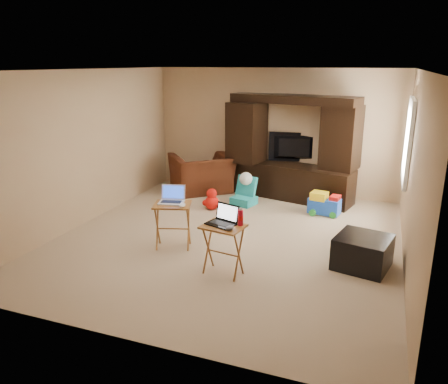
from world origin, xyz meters
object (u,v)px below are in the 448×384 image
at_px(television, 294,148).
at_px(tray_table_right, 223,250).
at_px(mouse_left, 182,205).
at_px(push_toy, 324,203).
at_px(child_rocker, 244,191).
at_px(mouse_right, 230,228).
at_px(tray_table_left, 173,226).
at_px(water_bottle, 241,218).
at_px(recliner, 202,174).
at_px(ottoman, 363,252).
at_px(laptop_left, 171,195).
at_px(laptop_right, 221,216).
at_px(plush_toy, 212,199).
at_px(entertainment_center, 292,148).

height_order(television, tray_table_right, television).
bearing_deg(mouse_left, push_toy, 53.92).
distance_m(child_rocker, mouse_right, 3.03).
height_order(child_rocker, push_toy, child_rocker).
bearing_deg(tray_table_left, water_bottle, -38.25).
relative_size(recliner, tray_table_left, 1.78).
bearing_deg(mouse_left, ottoman, 8.37).
height_order(recliner, ottoman, recliner).
xyz_separation_m(laptop_left, laptop_right, (0.96, -0.54, -0.01)).
relative_size(plush_toy, laptop_left, 1.15).
bearing_deg(recliner, plush_toy, 80.33).
xyz_separation_m(tray_table_left, laptop_right, (0.93, -0.51, 0.44)).
bearing_deg(television, ottoman, 108.65).
xyz_separation_m(television, laptop_right, (-0.14, -3.75, -0.19)).
bearing_deg(plush_toy, child_rocker, 46.06).
bearing_deg(mouse_left, entertainment_center, 73.98).
distance_m(plush_toy, mouse_right, 2.76).
xyz_separation_m(plush_toy, push_toy, (1.97, 0.44, 0.00)).
height_order(recliner, push_toy, recliner).
distance_m(tray_table_right, laptop_left, 1.23).
bearing_deg(mouse_left, tray_table_right, -30.35).
bearing_deg(ottoman, tray_table_left, -173.74).
xyz_separation_m(ottoman, tray_table_left, (-2.62, -0.29, 0.12)).
height_order(tray_table_right, mouse_right, mouse_right).
xyz_separation_m(child_rocker, tray_table_left, (-0.35, -2.26, 0.07)).
bearing_deg(tray_table_right, ottoman, 35.23).
xyz_separation_m(tray_table_right, mouse_right, (0.13, -0.12, 0.36)).
distance_m(ottoman, water_bottle, 1.72).
height_order(child_rocker, mouse_left, mouse_left).
relative_size(laptop_left, laptop_right, 1.02).
bearing_deg(laptop_right, push_toy, 89.53).
relative_size(entertainment_center, water_bottle, 12.19).
xyz_separation_m(recliner, mouse_right, (1.83, -3.44, 0.30)).
height_order(television, laptop_left, television).
bearing_deg(water_bottle, mouse_right, -109.29).
bearing_deg(child_rocker, mouse_right, -60.01).
height_order(television, recliner, television).
bearing_deg(recliner, child_rocker, 112.60).
distance_m(entertainment_center, recliner, 1.92).
bearing_deg(plush_toy, tray_table_right, -64.91).
relative_size(tray_table_left, mouse_right, 5.01).
bearing_deg(tray_table_left, recliner, 87.32).
height_order(ottoman, tray_table_left, tray_table_left).
distance_m(plush_toy, laptop_left, 1.85).
relative_size(entertainment_center, television, 2.41).
height_order(plush_toy, ottoman, ottoman).
relative_size(recliner, laptop_right, 3.47).
bearing_deg(laptop_right, television, 106.17).
distance_m(television, child_rocker, 1.41).
distance_m(plush_toy, laptop_right, 2.58).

